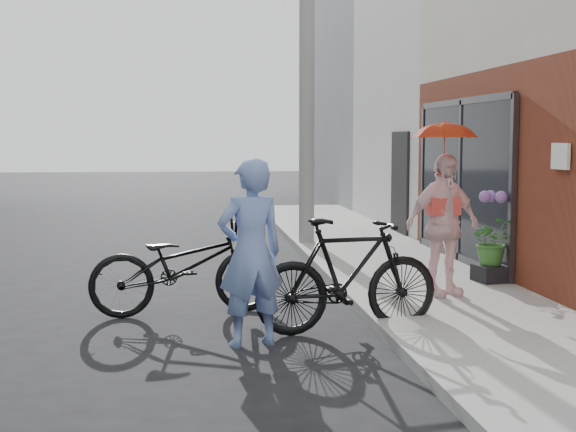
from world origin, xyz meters
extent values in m
plane|color=black|center=(0.00, 0.00, 0.00)|extent=(80.00, 80.00, 0.00)
cube|color=gray|center=(2.10, 2.00, 0.06)|extent=(2.20, 24.00, 0.12)
cube|color=#9E9E99|center=(0.94, 2.00, 0.06)|extent=(0.12, 24.00, 0.12)
cube|color=black|center=(3.16, 3.50, 1.36)|extent=(0.06, 3.80, 2.40)
cube|color=white|center=(3.16, 0.20, 1.82)|extent=(0.04, 0.40, 0.30)
cube|color=silver|center=(7.20, 9.00, 3.50)|extent=(8.00, 6.00, 7.00)
cube|color=gray|center=(7.20, 16.00, 3.50)|extent=(8.00, 8.00, 7.00)
cylinder|color=#9E9E99|center=(1.10, 6.00, 3.50)|extent=(0.28, 0.28, 7.00)
imported|color=#7590D0|center=(-0.45, -0.79, 0.92)|extent=(0.76, 0.61, 1.83)
imported|color=black|center=(-1.10, 0.69, 0.57)|extent=(2.25, 1.04, 1.14)
imported|color=black|center=(0.60, -0.35, 0.60)|extent=(2.07, 0.89, 1.21)
imported|color=#FAD2D2|center=(2.01, 0.85, 0.98)|extent=(1.09, 0.69, 1.72)
imported|color=red|center=(2.01, 0.85, 2.17)|extent=(0.75, 0.75, 0.66)
cube|color=black|center=(2.96, 1.66, 0.23)|extent=(0.49, 0.49, 0.22)
imported|color=#3A742E|center=(2.96, 1.66, 0.67)|extent=(0.59, 0.51, 0.65)
camera|label=1|loc=(-1.04, -8.47, 2.03)|focal=50.00mm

